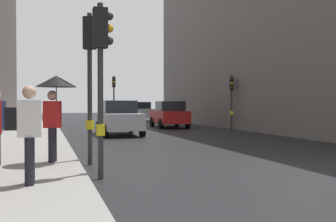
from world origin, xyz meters
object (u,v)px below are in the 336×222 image
Objects in this scene: traffic_light_mid_street at (232,92)px; car_white_compact at (139,111)px; traffic_light_near_left at (101,58)px; car_silver_hatchback at (119,118)px; traffic_light_far_median at (114,90)px; pedestrian_with_umbrella at (55,94)px; traffic_light_near_right at (91,61)px; pedestrian_with_black_backpack at (27,129)px; car_red_sedan at (169,114)px.

car_white_compact is at bearing 98.99° from traffic_light_mid_street.
traffic_light_near_left is 11.83m from car_silver_hatchback.
traffic_light_far_median is 24.15m from traffic_light_near_left.
traffic_light_mid_street is at bearing 46.75° from pedestrian_with_umbrella.
traffic_light_near_right is 1.85× the size of pedestrian_with_umbrella.
pedestrian_with_umbrella is at bearing -133.25° from traffic_light_mid_street.
pedestrian_with_black_backpack is (-1.45, -0.90, -1.40)m from traffic_light_near_left.
traffic_light_near_right reaches higher than traffic_light_mid_street.
traffic_light_mid_street reaches higher than pedestrian_with_black_backpack.
traffic_light_mid_street is at bearing -63.45° from traffic_light_far_median.
pedestrian_with_black_backpack is at bearing -107.23° from car_white_compact.
pedestrian_with_umbrella is (-5.23, -22.03, -0.86)m from traffic_light_far_median.
car_silver_hatchback is (2.49, 11.44, -1.69)m from traffic_light_near_left.
car_white_compact is (7.39, 27.62, -1.69)m from traffic_light_near_left.
pedestrian_with_umbrella is at bearing -103.37° from traffic_light_far_median.
traffic_light_near_left is (-4.33, -23.76, -0.13)m from traffic_light_far_median.
car_red_sedan is 2.01× the size of pedestrian_with_umbrella.
traffic_light_near_left is 0.88× the size of car_silver_hatchback.
traffic_light_mid_street is at bearing -81.01° from car_white_compact.
car_silver_hatchback is (2.49, 9.41, -1.86)m from traffic_light_near_right.
traffic_light_near_left reaches higher than pedestrian_with_umbrella.
pedestrian_with_umbrella is at bearing -161.67° from traffic_light_near_right.
pedestrian_with_black_backpack is at bearing -107.70° from car_silver_hatchback.
traffic_light_mid_street is at bearing 12.22° from car_silver_hatchback.
car_red_sedan is at bearing 129.38° from traffic_light_mid_street.
pedestrian_with_umbrella is at bearing -117.68° from car_red_sedan.
car_white_compact is (0.55, 11.13, 0.00)m from car_red_sedan.
car_silver_hatchback is at bearing -106.87° from car_white_compact.
traffic_light_near_right is 26.70m from car_white_compact.
traffic_light_near_left reaches higher than traffic_light_mid_street.
pedestrian_with_umbrella reaches higher than car_white_compact.
car_silver_hatchback is 16.91m from car_white_compact.
traffic_light_near_left is 28.64m from car_white_compact.
car_red_sedan is at bearing -92.82° from car_white_compact.
pedestrian_with_umbrella is (-3.39, -9.71, 0.96)m from car_silver_hatchback.
traffic_light_far_median is at bearing 78.72° from traffic_light_near_right.
pedestrian_with_black_backpack is (-8.84, -28.52, 0.29)m from car_white_compact.
traffic_light_mid_street is 14.66m from traffic_light_near_right.
traffic_light_near_left is 0.86× the size of car_red_sedan.
pedestrian_with_black_backpack is at bearing -148.19° from traffic_light_near_left.
traffic_light_far_median is at bearing 116.55° from traffic_light_mid_street.
car_white_compact is at bearing 87.18° from car_red_sedan.
traffic_light_near_right is 0.92× the size of car_white_compact.
traffic_light_near_left reaches higher than car_silver_hatchback.
traffic_light_near_left is 2.10× the size of pedestrian_with_black_backpack.
pedestrian_with_black_backpack is (-8.29, -17.39, 0.29)m from car_red_sedan.
car_red_sedan is (4.36, 5.05, 0.00)m from car_silver_hatchback.
traffic_light_mid_street reaches higher than car_red_sedan.
pedestrian_with_black_backpack is (-5.78, -24.66, -1.54)m from traffic_light_far_median.
traffic_light_mid_street is at bearing 51.26° from pedestrian_with_black_backpack.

